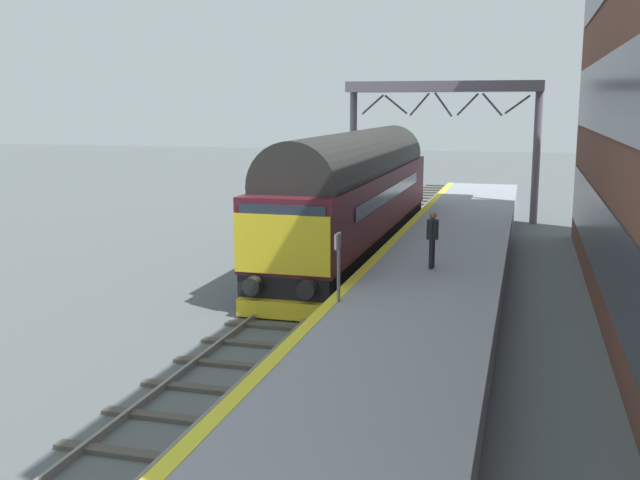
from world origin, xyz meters
TOP-DOWN VIEW (x-y plane):
  - ground_plane at (0.00, 0.00)m, footprint 140.00×140.00m
  - track_main at (0.00, 0.00)m, footprint 2.50×60.00m
  - station_platform at (3.60, 0.00)m, footprint 4.00×44.00m
  - diesel_locomotive at (0.00, 3.68)m, footprint 2.74×17.76m
  - platform_number_sign at (1.89, -6.46)m, footprint 0.10×0.44m
  - waiting_passenger at (3.59, -2.16)m, footprint 0.37×0.51m
  - overhead_footbridge at (2.05, 13.72)m, footprint 9.30×2.00m

SIDE VIEW (x-z plane):
  - ground_plane at x=0.00m, z-range 0.00..0.00m
  - track_main at x=0.00m, z-range -0.02..0.13m
  - station_platform at x=3.60m, z-range 0.00..1.01m
  - waiting_passenger at x=3.59m, z-range 1.17..2.81m
  - platform_number_sign at x=1.89m, z-range 1.29..2.94m
  - diesel_locomotive at x=0.00m, z-range 0.14..4.82m
  - overhead_footbridge at x=2.05m, z-range 2.62..9.35m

